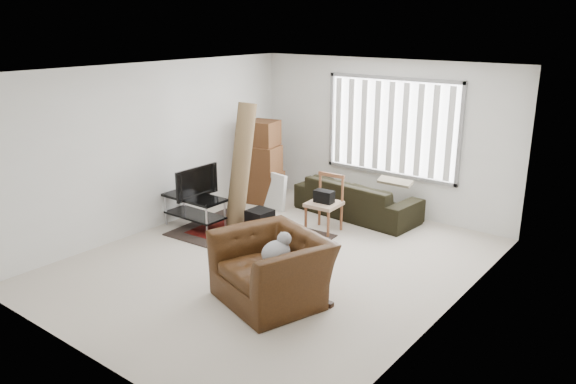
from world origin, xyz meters
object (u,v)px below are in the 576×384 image
object	(u,v)px
sofa	(357,193)
side_chair	(325,201)
tv_stand	(195,205)
armchair	(272,264)
moving_boxes	(263,165)

from	to	relation	value
sofa	side_chair	distance (m)	0.98
tv_stand	armchair	world-z (taller)	armchair
tv_stand	moving_boxes	xyz separation A→B (m)	(-0.01, 1.78, 0.33)
moving_boxes	sofa	distance (m)	1.89
armchair	moving_boxes	bearing A→B (deg)	149.83
moving_boxes	armchair	size ratio (longest dim) A/B	0.98
side_chair	armchair	size ratio (longest dim) A/B	0.59
moving_boxes	sofa	world-z (taller)	moving_boxes
sofa	side_chair	xyz separation A→B (m)	(-0.03, -0.97, 0.09)
tv_stand	armchair	size ratio (longest dim) A/B	0.69
armchair	side_chair	bearing A→B (deg)	127.64
moving_boxes	side_chair	xyz separation A→B (m)	(1.80, -0.59, -0.21)
sofa	armchair	xyz separation A→B (m)	(0.81, -3.34, 0.06)
tv_stand	moving_boxes	distance (m)	1.81
moving_boxes	side_chair	world-z (taller)	moving_boxes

